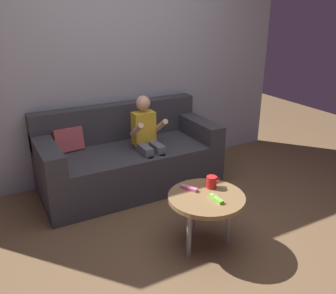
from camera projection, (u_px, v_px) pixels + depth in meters
The scene contains 8 objects.
ground_plane at pixel (203, 258), 2.71m from camera, with size 8.28×8.28×0.00m, color brown.
wall_back at pixel (112, 60), 3.69m from camera, with size 4.14×0.05×2.50m, color #999EA8.
couch at pixel (128, 159), 3.70m from camera, with size 1.78×0.80×0.82m.
person_seated_on_couch at pixel (148, 138), 3.53m from camera, with size 0.31×0.38×0.96m.
coffee_table at pixel (206, 201), 2.72m from camera, with size 0.58×0.58×0.44m.
game_remote_pink_near_edge at pixel (189, 188), 2.79m from camera, with size 0.10×0.14×0.03m.
game_remote_lime_center at pixel (216, 199), 2.64m from camera, with size 0.04×0.14×0.03m.
coffee_mug at pixel (212, 182), 2.81m from camera, with size 0.12×0.08×0.09m.
Camera 1 is at (-1.29, -1.82, 1.77)m, focal length 38.58 mm.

